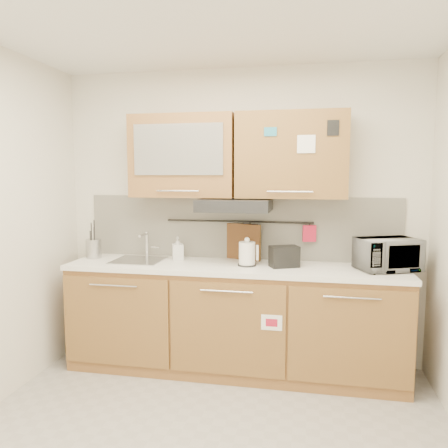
% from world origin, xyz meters
% --- Properties ---
extents(wall_back, '(3.20, 0.00, 3.20)m').
position_xyz_m(wall_back, '(0.00, 1.50, 1.30)').
color(wall_back, silver).
rests_on(wall_back, ground).
extents(base_cabinet, '(2.80, 0.64, 0.88)m').
position_xyz_m(base_cabinet, '(0.00, 1.19, 0.41)').
color(base_cabinet, '#A07139').
rests_on(base_cabinet, floor).
extents(countertop, '(2.82, 0.62, 0.04)m').
position_xyz_m(countertop, '(0.00, 1.19, 0.90)').
color(countertop, white).
rests_on(countertop, base_cabinet).
extents(backsplash, '(2.80, 0.02, 0.56)m').
position_xyz_m(backsplash, '(0.00, 1.49, 1.20)').
color(backsplash, silver).
rests_on(backsplash, countertop).
extents(upper_cabinets, '(1.82, 0.37, 0.70)m').
position_xyz_m(upper_cabinets, '(-0.00, 1.32, 1.83)').
color(upper_cabinets, '#A07139').
rests_on(upper_cabinets, wall_back).
extents(range_hood, '(0.60, 0.46, 0.10)m').
position_xyz_m(range_hood, '(0.00, 1.25, 1.42)').
color(range_hood, black).
rests_on(range_hood, upper_cabinets).
extents(sink, '(0.42, 0.40, 0.26)m').
position_xyz_m(sink, '(-0.85, 1.21, 0.92)').
color(sink, silver).
rests_on(sink, countertop).
extents(utensil_rail, '(1.30, 0.02, 0.02)m').
position_xyz_m(utensil_rail, '(0.00, 1.45, 1.26)').
color(utensil_rail, black).
rests_on(utensil_rail, backsplash).
extents(utensil_crock, '(0.18, 0.18, 0.34)m').
position_xyz_m(utensil_crock, '(-1.30, 1.25, 1.01)').
color(utensil_crock, '#ACACB0').
rests_on(utensil_crock, countertop).
extents(kettle, '(0.18, 0.17, 0.24)m').
position_xyz_m(kettle, '(0.12, 1.19, 1.01)').
color(kettle, white).
rests_on(kettle, countertop).
extents(toaster, '(0.26, 0.22, 0.17)m').
position_xyz_m(toaster, '(0.42, 1.19, 1.01)').
color(toaster, black).
rests_on(toaster, countertop).
extents(microwave, '(0.54, 0.46, 0.25)m').
position_xyz_m(microwave, '(1.23, 1.23, 1.05)').
color(microwave, '#999999').
rests_on(microwave, countertop).
extents(soap_bottle, '(0.12, 0.13, 0.21)m').
position_xyz_m(soap_bottle, '(-0.53, 1.32, 1.02)').
color(soap_bottle, '#999999').
rests_on(soap_bottle, countertop).
extents(cutting_board, '(0.33, 0.14, 0.43)m').
position_xyz_m(cutting_board, '(0.04, 1.44, 1.03)').
color(cutting_board, brown).
rests_on(cutting_board, utensil_rail).
extents(oven_mitt, '(0.13, 0.08, 0.21)m').
position_xyz_m(oven_mitt, '(0.10, 1.44, 1.13)').
color(oven_mitt, navy).
rests_on(oven_mitt, utensil_rail).
extents(dark_pouch, '(0.13, 0.04, 0.20)m').
position_xyz_m(dark_pouch, '(0.11, 1.44, 1.14)').
color(dark_pouch, black).
rests_on(dark_pouch, utensil_rail).
extents(pot_holder, '(0.12, 0.05, 0.14)m').
position_xyz_m(pot_holder, '(0.62, 1.44, 1.17)').
color(pot_holder, red).
rests_on(pot_holder, utensil_rail).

